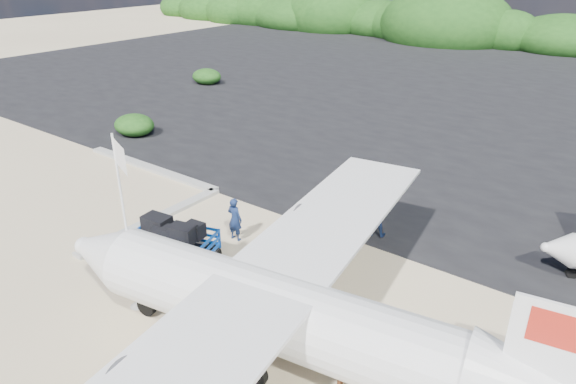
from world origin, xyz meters
name	(u,v)px	position (x,y,z in m)	size (l,w,h in m)	color
ground	(208,276)	(0.00, 0.00, 0.00)	(160.00, 160.00, 0.00)	beige
asphalt_apron	(489,96)	(0.00, 30.00, 0.00)	(90.00, 50.00, 0.04)	#B2B2B2
lagoon	(89,193)	(-9.00, 1.50, 0.00)	(9.00, 7.00, 0.40)	#B2B2B2
vegetation_band	(560,51)	(0.00, 55.00, 0.00)	(124.00, 8.00, 4.40)	#B2B2B2
baggage_cart	(178,263)	(-1.41, -0.05, 0.00)	(2.97, 1.70, 1.49)	#0B45AF
flagpole	(138,306)	(-0.57, -2.42, 0.00)	(1.11, 0.46, 5.56)	white
signboard	(313,374)	(5.31, -1.52, 0.00)	(1.91, 0.18, 1.57)	#512D17
crew_a	(235,219)	(-0.91, 2.42, 0.85)	(0.62, 0.41, 1.70)	navy
crew_b	(375,213)	(3.10, 5.86, 0.94)	(0.91, 0.71, 1.88)	navy
aircraft_small	(347,68)	(-14.13, 32.70, 0.00)	(6.46, 6.46, 2.33)	#B2B2B2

